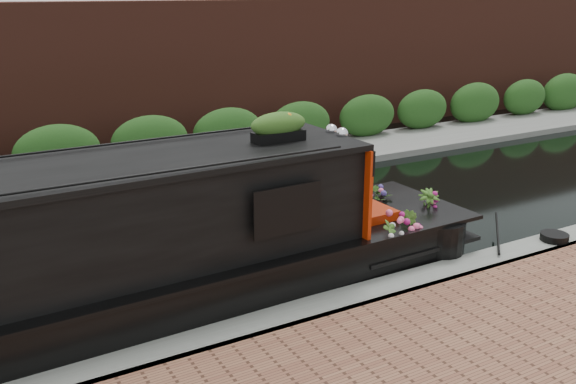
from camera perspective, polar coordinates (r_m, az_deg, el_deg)
ground at (r=11.72m, az=-3.88°, el=-3.99°), size 80.00×80.00×0.00m
near_bank_coping at (r=9.13m, az=5.44°, el=-10.65°), size 40.00×0.60×0.50m
far_bank_path at (r=15.41m, az=-10.77°, el=1.10°), size 40.00×2.40×0.34m
far_hedge at (r=16.23m, az=-11.83°, el=1.88°), size 40.00×1.10×2.80m
far_brick_wall at (r=18.18m, az=-13.94°, el=3.43°), size 40.00×1.00×8.00m
narrowboat at (r=8.62m, az=-20.12°, el=-7.18°), size 12.36×2.48×2.89m
rope_fender at (r=11.71m, az=13.71°, el=-3.58°), size 0.35×0.42×0.35m
coiled_mooring_rope at (r=11.74m, az=22.60°, el=-3.71°), size 0.46×0.46×0.12m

